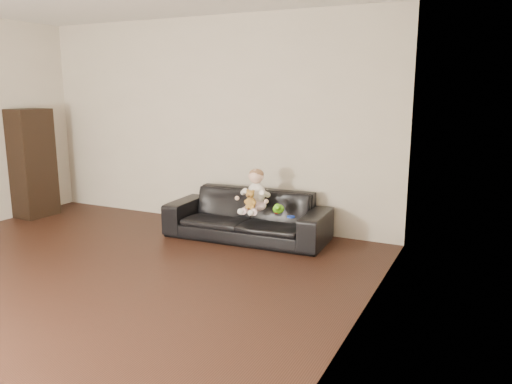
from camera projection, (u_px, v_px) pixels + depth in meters
The scene contains 11 objects.
floor at pixel (44, 296), 4.21m from camera, with size 5.50×5.50×0.00m, color black.
wall_back at pixel (209, 122), 6.37m from camera, with size 5.00×5.00×0.00m, color beige.
wall_right at pixel (334, 163), 2.88m from camera, with size 5.50×5.50×0.00m, color beige.
sofa at pixel (247, 215), 5.80m from camera, with size 1.89×0.74×0.55m, color black.
cabinet at pixel (33, 163), 6.74m from camera, with size 0.36×0.50×1.46m, color black.
shelf_item at pixel (32, 139), 6.67m from camera, with size 0.18×0.25×0.28m, color silver.
baby at pixel (255, 193), 5.58m from camera, with size 0.37×0.44×0.48m.
teddy_bear at pixel (250, 200), 5.46m from camera, with size 0.15×0.15×0.22m.
toy_green at pixel (278, 209), 5.51m from camera, with size 0.13×0.15×0.10m, color #5DC617.
toy_rattle at pixel (277, 211), 5.50m from camera, with size 0.07×0.07×0.07m, color red.
toy_blue_disc at pixel (291, 217), 5.36m from camera, with size 0.09×0.09×0.01m, color #1939C8.
Camera 1 is at (3.34, -2.76, 1.72)m, focal length 35.00 mm.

